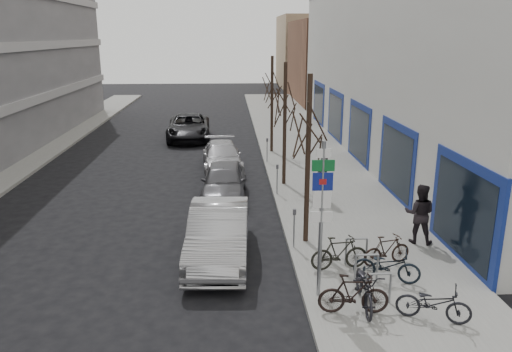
{
  "coord_description": "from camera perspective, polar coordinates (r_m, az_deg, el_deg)",
  "views": [
    {
      "loc": [
        0.16,
        -11.44,
        6.61
      ],
      "look_at": [
        1.05,
        4.78,
        2.0
      ],
      "focal_mm": 35.0,
      "sensor_mm": 36.0,
      "label": 1
    }
  ],
  "objects": [
    {
      "name": "bike_mid_curb",
      "position": [
        14.07,
        14.76,
        -9.57
      ],
      "size": [
        1.86,
        1.07,
        1.09
      ],
      "primitive_type": "imported",
      "rotation": [
        0.0,
        0.0,
        1.25
      ],
      "color": "black",
      "rests_on": "sidewalk_east"
    },
    {
      "name": "meter_back",
      "position": [
        26.14,
        1.28,
        3.26
      ],
      "size": [
        0.1,
        0.08,
        1.27
      ],
      "color": "gray",
      "rests_on": "sidewalk_east"
    },
    {
      "name": "pedestrian_near",
      "position": [
        20.04,
        7.61,
        -0.38
      ],
      "size": [
        0.79,
        0.75,
        1.82
      ],
      "primitive_type": "imported",
      "rotation": [
        0.0,
        0.0,
        3.79
      ],
      "color": "black",
      "rests_on": "sidewalk_east"
    },
    {
      "name": "ground",
      "position": [
        13.21,
        -3.53,
        -14.21
      ],
      "size": [
        120.0,
        120.0,
        0.0
      ],
      "primitive_type": "plane",
      "color": "black",
      "rests_on": "ground"
    },
    {
      "name": "meter_mid",
      "position": [
        20.83,
        2.44,
        -0.03
      ],
      "size": [
        0.1,
        0.08,
        1.27
      ],
      "color": "gray",
      "rests_on": "sidewalk_east"
    },
    {
      "name": "bike_far_curb",
      "position": [
        12.63,
        19.67,
        -13.22
      ],
      "size": [
        1.78,
        1.1,
        1.04
      ],
      "primitive_type": "imported",
      "rotation": [
        0.0,
        0.0,
        1.2
      ],
      "color": "black",
      "rests_on": "sidewalk_east"
    },
    {
      "name": "parked_car_back",
      "position": [
        25.27,
        -3.89,
        2.24
      ],
      "size": [
        2.22,
        4.83,
        1.37
      ],
      "primitive_type": "imported",
      "rotation": [
        0.0,
        0.0,
        0.07
      ],
      "color": "#9E9EA3",
      "rests_on": "ground"
    },
    {
      "name": "pedestrian_far",
      "position": [
        16.73,
        18.19,
        -4.08
      ],
      "size": [
        0.86,
        0.73,
        1.97
      ],
      "primitive_type": "imported",
      "rotation": [
        0.0,
        0.0,
        2.76
      ],
      "color": "black",
      "rests_on": "sidewalk_east"
    },
    {
      "name": "tree_near",
      "position": [
        15.34,
        6.08,
        6.36
      ],
      "size": [
        1.8,
        1.8,
        5.5
      ],
      "color": "black",
      "rests_on": "ground"
    },
    {
      "name": "bike_rack",
      "position": [
        13.91,
        12.52,
        -9.88
      ],
      "size": [
        0.66,
        2.26,
        0.83
      ],
      "color": "gray",
      "rests_on": "sidewalk_east"
    },
    {
      "name": "lane_car",
      "position": [
        32.99,
        -7.69,
        5.57
      ],
      "size": [
        2.91,
        5.92,
        1.61
      ],
      "primitive_type": "imported",
      "rotation": [
        0.0,
        0.0,
        0.04
      ],
      "color": "black",
      "rests_on": "ground"
    },
    {
      "name": "bike_mid_inner",
      "position": [
        14.49,
        9.5,
        -8.63
      ],
      "size": [
        1.73,
        0.7,
        1.02
      ],
      "primitive_type": "imported",
      "rotation": [
        0.0,
        0.0,
        1.69
      ],
      "color": "black",
      "rests_on": "sidewalk_east"
    },
    {
      "name": "meter_front",
      "position": [
        15.65,
        4.39,
        -5.54
      ],
      "size": [
        0.1,
        0.08,
        1.27
      ],
      "color": "gray",
      "rests_on": "sidewalk_east"
    },
    {
      "name": "parked_car_front",
      "position": [
        15.23,
        -4.3,
        -6.53
      ],
      "size": [
        1.97,
        5.08,
        1.65
      ],
      "primitive_type": "imported",
      "rotation": [
        0.0,
        0.0,
        -0.05
      ],
      "color": "#A0A0A5",
      "rests_on": "ground"
    },
    {
      "name": "brick_building_far",
      "position": [
        53.08,
        11.11,
        12.74
      ],
      "size": [
        12.0,
        14.0,
        8.0
      ],
      "primitive_type": "cube",
      "color": "brown",
      "rests_on": "ground"
    },
    {
      "name": "bike_near_left",
      "position": [
        12.74,
        12.34,
        -11.92
      ],
      "size": [
        0.75,
        2.02,
        1.21
      ],
      "primitive_type": "imported",
      "rotation": [
        0.0,
        0.0,
        -0.08
      ],
      "color": "black",
      "rests_on": "sidewalk_east"
    },
    {
      "name": "highway_sign_pole",
      "position": [
        12.36,
        7.49,
        -3.92
      ],
      "size": [
        0.55,
        0.1,
        4.2
      ],
      "color": "gray",
      "rests_on": "ground"
    },
    {
      "name": "bike_near_right",
      "position": [
        12.42,
        11.09,
        -13.05
      ],
      "size": [
        1.75,
        0.63,
        1.04
      ],
      "primitive_type": "imported",
      "rotation": [
        0.0,
        0.0,
        1.5
      ],
      "color": "black",
      "rests_on": "sidewalk_east"
    },
    {
      "name": "bike_far_inner",
      "position": [
        15.07,
        14.72,
        -8.15
      ],
      "size": [
        1.6,
        0.84,
        0.93
      ],
      "primitive_type": "imported",
      "rotation": [
        0.0,
        0.0,
        1.84
      ],
      "color": "black",
      "rests_on": "sidewalk_east"
    },
    {
      "name": "parked_car_mid",
      "position": [
        20.73,
        -3.67,
        -0.6
      ],
      "size": [
        1.97,
        4.5,
        1.51
      ],
      "primitive_type": "imported",
      "rotation": [
        0.0,
        0.0,
        -0.04
      ],
      "color": "#515056",
      "rests_on": "ground"
    },
    {
      "name": "sidewalk_east",
      "position": [
        22.83,
        7.94,
        -0.95
      ],
      "size": [
        5.0,
        70.0,
        0.15
      ],
      "primitive_type": "cube",
      "color": "slate",
      "rests_on": "ground"
    },
    {
      "name": "tree_far",
      "position": [
        28.16,
        1.85,
        10.73
      ],
      "size": [
        1.8,
        1.8,
        5.5
      ],
      "color": "black",
      "rests_on": "ground"
    },
    {
      "name": "tree_mid",
      "position": [
        21.72,
        3.35,
        9.19
      ],
      "size": [
        1.8,
        1.8,
        5.5
      ],
      "color": "black",
      "rests_on": "ground"
    },
    {
      "name": "tan_building_far",
      "position": [
        67.8,
        8.43,
        13.9
      ],
      "size": [
        13.0,
        12.0,
        9.0
      ],
      "primitive_type": "cube",
      "color": "#937A5B",
      "rests_on": "ground"
    }
  ]
}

